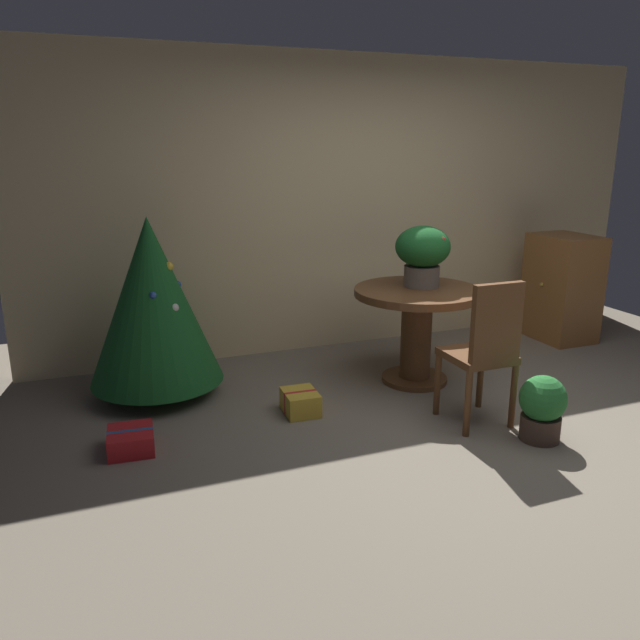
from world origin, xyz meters
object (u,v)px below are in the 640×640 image
at_px(flower_vase, 423,252).
at_px(gift_box_gold, 300,402).
at_px(wooden_chair_near, 485,348).
at_px(gift_box_red, 131,440).
at_px(potted_plant, 542,407).
at_px(holiday_tree, 152,301).
at_px(wooden_cabinet, 562,288).
at_px(round_dining_table, 417,318).

distance_m(flower_vase, gift_box_gold, 1.51).
bearing_deg(wooden_chair_near, gift_box_red, 167.76).
height_order(wooden_chair_near, gift_box_gold, wooden_chair_near).
bearing_deg(potted_plant, wooden_chair_near, 126.27).
relative_size(holiday_tree, potted_plant, 3.12).
bearing_deg(gift_box_gold, flower_vase, 15.45).
xyz_separation_m(gift_box_gold, wooden_cabinet, (2.94, 0.75, 0.43)).
relative_size(gift_box_red, potted_plant, 0.75).
relative_size(flower_vase, gift_box_red, 1.46).
distance_m(wooden_chair_near, gift_box_red, 2.34).
bearing_deg(gift_box_gold, round_dining_table, 13.15).
bearing_deg(gift_box_red, gift_box_gold, 7.33).
xyz_separation_m(round_dining_table, wooden_chair_near, (0.00, -0.88, 0.02)).
height_order(round_dining_table, flower_vase, flower_vase).
relative_size(holiday_tree, gift_box_red, 4.14).
relative_size(flower_vase, holiday_tree, 0.35).
bearing_deg(flower_vase, potted_plant, -82.33).
height_order(round_dining_table, holiday_tree, holiday_tree).
height_order(round_dining_table, gift_box_red, round_dining_table).
bearing_deg(round_dining_table, wooden_chair_near, -90.00).
bearing_deg(gift_box_red, holiday_tree, 71.90).
relative_size(wooden_cabinet, potted_plant, 2.34).
relative_size(round_dining_table, gift_box_gold, 3.31).
bearing_deg(wooden_chair_near, round_dining_table, 90.00).
bearing_deg(holiday_tree, gift_box_red, -108.10).
bearing_deg(flower_vase, wooden_chair_near, -93.87).
bearing_deg(flower_vase, gift_box_gold, -164.55).
distance_m(round_dining_table, gift_box_gold, 1.18).
xyz_separation_m(wooden_chair_near, gift_box_gold, (-1.06, 0.64, -0.47)).
height_order(round_dining_table, potted_plant, round_dining_table).
bearing_deg(wooden_chair_near, holiday_tree, 145.30).
xyz_separation_m(round_dining_table, gift_box_red, (-2.23, -0.40, -0.46)).
xyz_separation_m(holiday_tree, wooden_cabinet, (3.83, 0.03, -0.23)).
distance_m(wooden_chair_near, holiday_tree, 2.38).
xyz_separation_m(flower_vase, wooden_chair_near, (-0.06, -0.95, -0.48)).
xyz_separation_m(wooden_chair_near, holiday_tree, (-1.95, 1.35, 0.18)).
bearing_deg(flower_vase, round_dining_table, -135.38).
height_order(gift_box_red, potted_plant, potted_plant).
bearing_deg(potted_plant, gift_box_red, 161.96).
relative_size(round_dining_table, holiday_tree, 0.73).
bearing_deg(potted_plant, wooden_cabinet, 45.97).
xyz_separation_m(round_dining_table, flower_vase, (0.06, 0.06, 0.51)).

